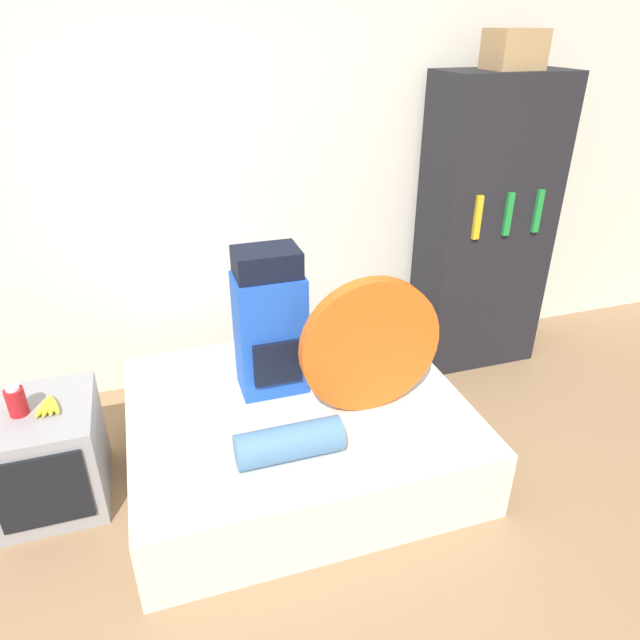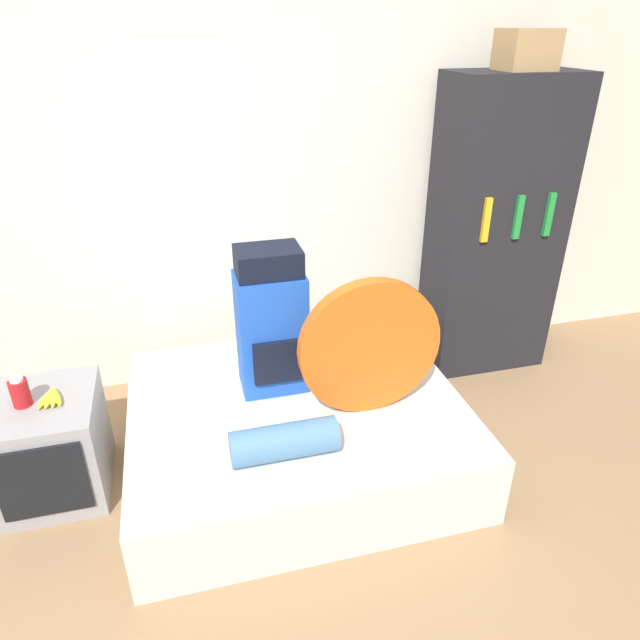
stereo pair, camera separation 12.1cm
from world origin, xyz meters
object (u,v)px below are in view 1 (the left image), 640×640
(cardboard_box, at_px, (514,49))
(bookshelf, at_px, (484,228))
(backpack, at_px, (270,324))
(canister, at_px, (16,401))
(television, at_px, (49,455))
(tent_bag, at_px, (370,346))
(sleeping_roll, at_px, (290,442))

(cardboard_box, bearing_deg, bookshelf, 107.23)
(backpack, xyz_separation_m, canister, (-1.19, -0.08, -0.15))
(television, height_order, cardboard_box, cardboard_box)
(television, relative_size, canister, 3.75)
(canister, bearing_deg, tent_bag, -8.14)
(backpack, distance_m, bookshelf, 1.62)
(tent_bag, xyz_separation_m, sleeping_roll, (-0.47, -0.25, -0.27))
(sleeping_roll, xyz_separation_m, canister, (-1.13, 0.48, 0.14))
(television, bearing_deg, tent_bag, -8.66)
(television, relative_size, cardboard_box, 1.97)
(tent_bag, distance_m, cardboard_box, 1.85)
(canister, bearing_deg, bookshelf, 12.49)
(bookshelf, distance_m, cardboard_box, 1.03)
(canister, xyz_separation_m, bookshelf, (2.71, 0.60, 0.33))
(cardboard_box, bearing_deg, tent_bag, -144.42)
(tent_bag, xyz_separation_m, television, (-1.54, 0.23, -0.46))
(tent_bag, height_order, television, tent_bag)
(backpack, relative_size, television, 1.38)
(backpack, relative_size, cardboard_box, 2.72)
(sleeping_roll, xyz_separation_m, television, (-1.07, 0.49, -0.19))
(backpack, height_order, cardboard_box, cardboard_box)
(backpack, xyz_separation_m, cardboard_box, (1.54, 0.49, 1.21))
(tent_bag, bearing_deg, television, 171.34)
(backpack, distance_m, television, 1.22)
(backpack, xyz_separation_m, bookshelf, (1.53, 0.52, 0.18))
(canister, distance_m, cardboard_box, 3.10)
(tent_bag, height_order, sleeping_roll, tent_bag)
(television, distance_m, canister, 0.34)
(tent_bag, bearing_deg, bookshelf, 36.75)
(cardboard_box, bearing_deg, backpack, -162.32)
(sleeping_roll, bearing_deg, television, 155.45)
(bookshelf, bearing_deg, backpack, -161.26)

